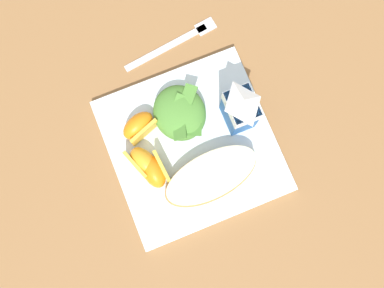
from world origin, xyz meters
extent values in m
plane|color=olive|center=(0.00, 0.00, 0.00)|extent=(3.00, 3.00, 0.00)
cube|color=silver|center=(0.00, 0.00, 0.01)|extent=(0.28, 0.28, 0.02)
ellipsoid|color=#B77F42|center=(0.06, 0.01, 0.03)|extent=(0.10, 0.18, 0.03)
ellipsoid|color=brown|center=(0.06, 0.01, 0.04)|extent=(0.08, 0.16, 0.01)
ellipsoid|color=beige|center=(0.06, 0.01, 0.05)|extent=(0.09, 0.17, 0.01)
ellipsoid|color=#4C8433|center=(-0.06, 0.00, 0.04)|extent=(0.10, 0.09, 0.04)
cube|color=#336023|center=(-0.05, 0.00, 0.05)|extent=(0.04, 0.04, 0.01)
cube|color=#4C8433|center=(-0.02, -0.01, 0.05)|extent=(0.03, 0.03, 0.02)
cube|color=#4C8433|center=(-0.07, 0.01, 0.05)|extent=(0.04, 0.04, 0.01)
cube|color=#3D7028|center=(-0.02, 0.01, 0.05)|extent=(0.03, 0.04, 0.01)
cube|color=#4C8433|center=(-0.08, 0.03, 0.05)|extent=(0.04, 0.04, 0.01)
cube|color=#23569E|center=(-0.02, 0.09, 0.06)|extent=(0.06, 0.04, 0.09)
cube|color=white|center=(-0.02, 0.09, 0.09)|extent=(0.06, 0.04, 0.03)
pyramid|color=white|center=(-0.02, 0.09, 0.12)|extent=(0.06, 0.04, 0.02)
ellipsoid|color=orange|center=(-0.06, -0.07, 0.04)|extent=(0.05, 0.07, 0.04)
cube|color=gold|center=(-0.05, -0.07, 0.04)|extent=(0.03, 0.06, 0.03)
ellipsoid|color=orange|center=(0.00, -0.09, 0.04)|extent=(0.07, 0.05, 0.04)
cube|color=gold|center=(0.00, -0.10, 0.04)|extent=(0.06, 0.03, 0.03)
ellipsoid|color=orange|center=(0.02, -0.08, 0.04)|extent=(0.06, 0.04, 0.04)
cube|color=gold|center=(0.02, -0.06, 0.04)|extent=(0.06, 0.01, 0.03)
cube|color=silver|center=(-0.19, 0.02, 0.00)|extent=(0.03, 0.17, 0.01)
cube|color=silver|center=(-0.20, 0.11, 0.00)|extent=(0.03, 0.04, 0.01)
camera|label=1|loc=(0.11, -0.05, 0.73)|focal=39.06mm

